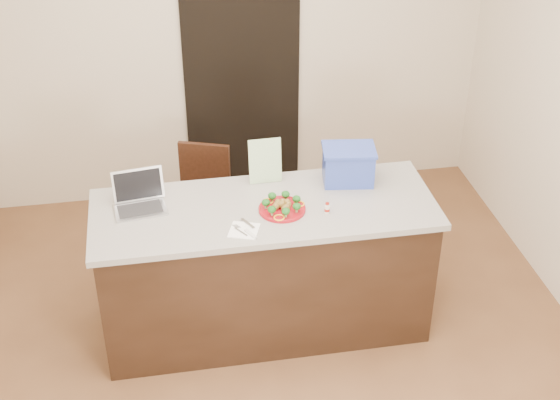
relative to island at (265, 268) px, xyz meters
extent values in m
plane|color=brown|center=(0.00, -0.25, -0.46)|extent=(4.00, 4.00, 0.00)
plane|color=beige|center=(0.00, 1.75, 0.89)|extent=(4.00, 0.00, 4.00)
cube|color=black|center=(0.10, 1.73, 0.54)|extent=(0.90, 0.02, 2.00)
cube|color=black|center=(0.00, 0.00, -0.02)|extent=(2.00, 0.70, 0.88)
cube|color=beige|center=(0.00, 0.00, 0.44)|extent=(2.06, 0.76, 0.04)
cylinder|color=maroon|center=(0.10, -0.06, 0.47)|extent=(0.28, 0.28, 0.02)
torus|color=maroon|center=(0.10, -0.06, 0.47)|extent=(0.28, 0.28, 0.01)
sphere|color=olive|center=(0.10, -0.06, 0.49)|extent=(0.04, 0.04, 0.04)
sphere|color=olive|center=(0.10, -0.09, 0.49)|extent=(0.04, 0.04, 0.04)
sphere|color=olive|center=(0.12, -0.08, 0.49)|extent=(0.04, 0.04, 0.04)
sphere|color=olive|center=(0.13, -0.06, 0.49)|extent=(0.04, 0.04, 0.04)
sphere|color=olive|center=(0.13, -0.04, 0.49)|extent=(0.04, 0.04, 0.04)
sphere|color=olive|center=(0.11, -0.02, 0.49)|extent=(0.04, 0.04, 0.04)
sphere|color=olive|center=(0.08, -0.03, 0.49)|extent=(0.04, 0.04, 0.04)
sphere|color=olive|center=(0.06, -0.04, 0.49)|extent=(0.04, 0.04, 0.04)
sphere|color=olive|center=(0.06, -0.07, 0.49)|extent=(0.04, 0.04, 0.04)
ellipsoid|color=#124513|center=(0.05, 0.02, 0.51)|extent=(0.05, 0.05, 0.04)
ellipsoid|color=#124513|center=(0.00, -0.04, 0.51)|extent=(0.05, 0.05, 0.04)
ellipsoid|color=#124513|center=(0.03, -0.12, 0.51)|extent=(0.05, 0.05, 0.04)
ellipsoid|color=#124513|center=(0.10, -0.15, 0.51)|extent=(0.05, 0.05, 0.04)
ellipsoid|color=#124513|center=(0.17, -0.11, 0.51)|extent=(0.05, 0.05, 0.04)
ellipsoid|color=#124513|center=(0.19, -0.03, 0.51)|extent=(0.05, 0.05, 0.04)
ellipsoid|color=#124513|center=(0.13, 0.03, 0.51)|extent=(0.05, 0.05, 0.04)
torus|color=#FC9F1A|center=(0.03, 0.02, 0.48)|extent=(0.07, 0.07, 0.01)
torus|color=#FC9F1A|center=(0.06, -0.16, 0.48)|extent=(0.07, 0.07, 0.01)
torus|color=#FC9F1A|center=(0.20, -0.04, 0.48)|extent=(0.07, 0.07, 0.01)
cube|color=white|center=(-0.15, -0.23, 0.46)|extent=(0.20, 0.20, 0.01)
cube|color=#B9B9BE|center=(-0.17, -0.25, 0.47)|extent=(0.07, 0.10, 0.00)
cube|color=#B9B9BE|center=(-0.17, -0.19, 0.47)|extent=(0.05, 0.05, 0.00)
cube|color=silver|center=(-0.12, -0.28, 0.47)|extent=(0.06, 0.10, 0.01)
cube|color=#B9B9BE|center=(-0.12, -0.17, 0.47)|extent=(0.07, 0.12, 0.00)
cylinder|color=beige|center=(0.35, -0.13, 0.48)|extent=(0.03, 0.03, 0.05)
cylinder|color=beige|center=(0.35, -0.13, 0.51)|extent=(0.02, 0.02, 0.01)
cylinder|color=#AB1E12|center=(0.35, -0.13, 0.52)|extent=(0.02, 0.02, 0.01)
cylinder|color=#AB1E12|center=(0.35, -0.13, 0.48)|extent=(0.03, 0.03, 0.02)
cube|color=#A9AAAE|center=(-0.73, 0.09, 0.46)|extent=(0.33, 0.25, 0.01)
cube|color=#A9AAAE|center=(-0.73, 0.19, 0.57)|extent=(0.31, 0.09, 0.20)
cube|color=black|center=(-0.73, 0.19, 0.57)|extent=(0.28, 0.07, 0.17)
cube|color=#242427|center=(-0.73, 0.08, 0.47)|extent=(0.27, 0.18, 0.00)
cube|color=white|center=(0.05, 0.29, 0.60)|extent=(0.20, 0.05, 0.29)
cube|color=#2E44A8|center=(0.56, 0.20, 0.57)|extent=(0.33, 0.25, 0.21)
cube|color=#2E44A8|center=(0.56, 0.20, 0.68)|extent=(0.35, 0.28, 0.02)
cube|color=#371B10|center=(-0.28, 0.84, -0.07)|extent=(0.47, 0.47, 0.04)
cube|color=#371B10|center=(-0.28, 1.00, 0.16)|extent=(0.36, 0.16, 0.42)
cylinder|color=#371B10|center=(-0.43, 0.68, -0.26)|extent=(0.03, 0.03, 0.40)
cylinder|color=#371B10|center=(-0.12, 0.68, -0.26)|extent=(0.03, 0.03, 0.40)
cylinder|color=#371B10|center=(-0.43, 0.99, -0.26)|extent=(0.03, 0.03, 0.40)
cylinder|color=#371B10|center=(-0.12, 0.99, -0.26)|extent=(0.03, 0.03, 0.40)
camera|label=1|loc=(-0.58, -3.84, 2.98)|focal=50.00mm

